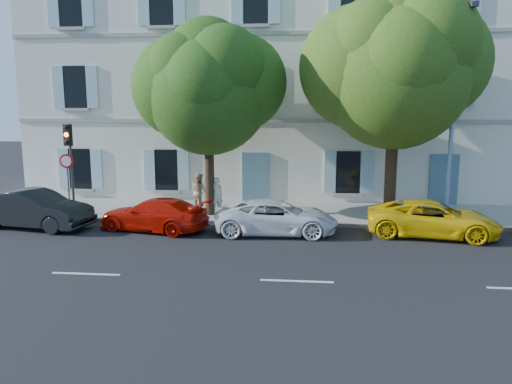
# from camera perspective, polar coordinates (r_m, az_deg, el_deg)

# --- Properties ---
(ground) EXTENTS (90.00, 90.00, 0.00)m
(ground) POSITION_cam_1_polar(r_m,az_deg,el_deg) (17.69, 4.93, -5.69)
(ground) COLOR black
(sidewalk) EXTENTS (36.00, 4.50, 0.15)m
(sidewalk) POSITION_cam_1_polar(r_m,az_deg,el_deg) (21.99, 5.10, -2.38)
(sidewalk) COLOR #A09E96
(sidewalk) RESTS_ON ground
(kerb) EXTENTS (36.00, 0.16, 0.16)m
(kerb) POSITION_cam_1_polar(r_m,az_deg,el_deg) (19.88, 5.03, -3.70)
(kerb) COLOR #9E998E
(kerb) RESTS_ON ground
(building) EXTENTS (28.00, 7.00, 12.00)m
(building) POSITION_cam_1_polar(r_m,az_deg,el_deg) (27.27, 5.43, 12.53)
(building) COLOR silver
(building) RESTS_ON ground
(car_dark_sedan) EXTENTS (4.74, 2.40, 1.49)m
(car_dark_sedan) POSITION_cam_1_polar(r_m,az_deg,el_deg) (21.22, -23.93, -1.82)
(car_dark_sedan) COLOR black
(car_dark_sedan) RESTS_ON ground
(car_red_coupe) EXTENTS (4.54, 2.65, 1.24)m
(car_red_coupe) POSITION_cam_1_polar(r_m,az_deg,el_deg) (19.47, -11.63, -2.53)
(car_red_coupe) COLOR #BB1105
(car_red_coupe) RESTS_ON ground
(car_white_coupe) EXTENTS (4.62, 2.27, 1.26)m
(car_white_coupe) POSITION_cam_1_polar(r_m,az_deg,el_deg) (18.60, 2.33, -2.87)
(car_white_coupe) COLOR white
(car_white_coupe) RESTS_ON ground
(car_yellow_supercar) EXTENTS (4.95, 2.85, 1.30)m
(car_yellow_supercar) POSITION_cam_1_polar(r_m,az_deg,el_deg) (19.34, 19.59, -2.89)
(car_yellow_supercar) COLOR yellow
(car_yellow_supercar) RESTS_ON ground
(tree_left) EXTENTS (5.06, 5.06, 7.84)m
(tree_left) POSITION_cam_1_polar(r_m,az_deg,el_deg) (20.87, -5.49, 11.11)
(tree_left) COLOR #3A2819
(tree_left) RESTS_ON sidewalk
(tree_right) EXTENTS (5.80, 5.80, 8.93)m
(tree_right) POSITION_cam_1_polar(r_m,az_deg,el_deg) (20.64, 15.63, 12.71)
(tree_right) COLOR #3A2819
(tree_right) RESTS_ON sidewalk
(traffic_light) EXTENTS (0.34, 0.43, 3.81)m
(traffic_light) POSITION_cam_1_polar(r_m,az_deg,el_deg) (22.34, -20.57, 4.56)
(traffic_light) COLOR #383A3D
(traffic_light) RESTS_ON sidewalk
(road_sign) EXTENTS (0.60, 0.09, 2.58)m
(road_sign) POSITION_cam_1_polar(r_m,az_deg,el_deg) (22.40, -20.76, 2.25)
(road_sign) COLOR #383A3D
(road_sign) RESTS_ON sidewalk
(street_lamp) EXTENTS (0.40, 1.75, 8.15)m
(street_lamp) POSITION_cam_1_polar(r_m,az_deg,el_deg) (20.36, 21.75, 9.28)
(street_lamp) COLOR #7293BF
(street_lamp) RESTS_ON sidewalk
(pedestrian_a) EXTENTS (0.69, 0.59, 1.59)m
(pedestrian_a) POSITION_cam_1_polar(r_m,az_deg,el_deg) (21.26, -4.56, -0.41)
(pedestrian_a) COLOR silver
(pedestrian_a) RESTS_ON sidewalk
(pedestrian_b) EXTENTS (1.01, 0.99, 1.64)m
(pedestrian_b) POSITION_cam_1_polar(r_m,az_deg,el_deg) (22.14, -6.53, 0.05)
(pedestrian_b) COLOR tan
(pedestrian_b) RESTS_ON sidewalk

